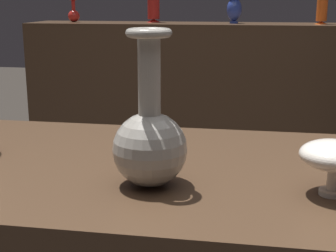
{
  "coord_description": "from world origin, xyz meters",
  "views": [
    {
      "loc": [
        0.13,
        -0.97,
        1.14
      ],
      "look_at": [
        -0.02,
        -0.06,
        0.9
      ],
      "focal_mm": 53.53,
      "sensor_mm": 36.0,
      "label": 1
    }
  ],
  "objects_px": {
    "vase_centerpiece": "(150,139)",
    "shelf_vase_center": "(234,9)",
    "shelf_vase_right": "(322,5)",
    "shelf_vase_far_left": "(74,15)",
    "vase_tall_behind": "(334,156)",
    "shelf_vase_left": "(153,4)"
  },
  "relations": [
    {
      "from": "shelf_vase_center",
      "to": "shelf_vase_left",
      "type": "relative_size",
      "value": 0.64
    },
    {
      "from": "shelf_vase_center",
      "to": "shelf_vase_left",
      "type": "distance_m",
      "value": 0.53
    },
    {
      "from": "vase_centerpiece",
      "to": "shelf_vase_right",
      "type": "bearing_deg",
      "value": 76.2
    },
    {
      "from": "shelf_vase_left",
      "to": "shelf_vase_center",
      "type": "bearing_deg",
      "value": -7.64
    },
    {
      "from": "shelf_vase_right",
      "to": "shelf_vase_far_left",
      "type": "bearing_deg",
      "value": 179.34
    },
    {
      "from": "vase_centerpiece",
      "to": "shelf_vase_far_left",
      "type": "bearing_deg",
      "value": 113.07
    },
    {
      "from": "vase_tall_behind",
      "to": "shelf_vase_center",
      "type": "height_order",
      "value": "shelf_vase_center"
    },
    {
      "from": "vase_centerpiece",
      "to": "shelf_vase_left",
      "type": "bearing_deg",
      "value": 101.19
    },
    {
      "from": "vase_centerpiece",
      "to": "vase_tall_behind",
      "type": "xyz_separation_m",
      "value": [
        0.33,
        0.01,
        -0.02
      ]
    },
    {
      "from": "vase_tall_behind",
      "to": "shelf_vase_left",
      "type": "xyz_separation_m",
      "value": [
        -0.8,
        2.38,
        0.24
      ]
    },
    {
      "from": "shelf_vase_left",
      "to": "vase_centerpiece",
      "type": "bearing_deg",
      "value": -78.81
    },
    {
      "from": "vase_centerpiece",
      "to": "shelf_vase_far_left",
      "type": "relative_size",
      "value": 1.95
    },
    {
      "from": "vase_tall_behind",
      "to": "shelf_vase_far_left",
      "type": "xyz_separation_m",
      "value": [
        -1.32,
        2.32,
        0.17
      ]
    },
    {
      "from": "vase_tall_behind",
      "to": "shelf_vase_center",
      "type": "bearing_deg",
      "value": 96.86
    },
    {
      "from": "vase_tall_behind",
      "to": "shelf_vase_far_left",
      "type": "relative_size",
      "value": 0.82
    },
    {
      "from": "vase_centerpiece",
      "to": "shelf_vase_center",
      "type": "relative_size",
      "value": 1.85
    },
    {
      "from": "shelf_vase_right",
      "to": "shelf_vase_center",
      "type": "height_order",
      "value": "shelf_vase_right"
    },
    {
      "from": "vase_centerpiece",
      "to": "shelf_vase_far_left",
      "type": "xyz_separation_m",
      "value": [
        -0.99,
        2.33,
        0.15
      ]
    },
    {
      "from": "shelf_vase_center",
      "to": "shelf_vase_left",
      "type": "bearing_deg",
      "value": 172.36
    },
    {
      "from": "shelf_vase_right",
      "to": "shelf_vase_far_left",
      "type": "xyz_separation_m",
      "value": [
        -1.56,
        0.02,
        -0.06
      ]
    },
    {
      "from": "shelf_vase_right",
      "to": "shelf_vase_center",
      "type": "xyz_separation_m",
      "value": [
        -0.52,
        0.01,
        -0.03
      ]
    },
    {
      "from": "shelf_vase_center",
      "to": "shelf_vase_left",
      "type": "xyz_separation_m",
      "value": [
        -0.52,
        0.07,
        0.03
      ]
    }
  ]
}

